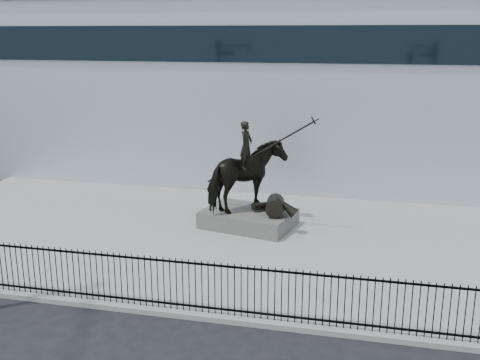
# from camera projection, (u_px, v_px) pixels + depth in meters

# --- Properties ---
(ground) EXTENTS (120.00, 120.00, 0.00)m
(ground) POSITION_uv_depth(u_px,v_px,m) (224.00, 345.00, 13.89)
(ground) COLOR black
(ground) RESTS_ON ground
(plaza) EXTENTS (30.00, 12.00, 0.15)m
(plaza) POSITION_uv_depth(u_px,v_px,m) (272.00, 243.00, 20.46)
(plaza) COLOR gray
(plaza) RESTS_ON ground
(building) EXTENTS (44.00, 14.00, 9.00)m
(building) POSITION_uv_depth(u_px,v_px,m) (312.00, 87.00, 31.59)
(building) COLOR #B2B8C3
(building) RESTS_ON ground
(picket_fence) EXTENTS (22.10, 0.10, 1.50)m
(picket_fence) POSITION_uv_depth(u_px,v_px,m) (235.00, 290.00, 14.83)
(picket_fence) COLOR black
(picket_fence) RESTS_ON plaza
(statue_plinth) EXTENTS (3.81, 3.02, 0.63)m
(statue_plinth) POSITION_uv_depth(u_px,v_px,m) (248.00, 218.00, 21.92)
(statue_plinth) COLOR #4F4D48
(statue_plinth) RESTS_ON plaza
(equestrian_statue) EXTENTS (4.24, 3.12, 3.68)m
(equestrian_statue) POSITION_uv_depth(u_px,v_px,m) (250.00, 178.00, 21.47)
(equestrian_statue) COLOR black
(equestrian_statue) RESTS_ON statue_plinth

